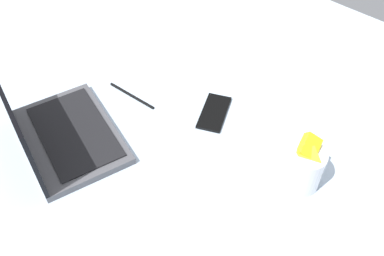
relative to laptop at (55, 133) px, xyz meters
The scene contains 5 objects.
bed_mattress 45.08cm from the laptop, 109.46° to the right, with size 180.00×140.00×18.00cm, color silver.
laptop is the anchor object (origin of this frame).
snack_cup 62.68cm from the laptop, 149.39° to the right, with size 9.00×9.40×14.56cm.
cell_phone 42.99cm from the laptop, 122.99° to the right, with size 6.80×14.00×0.80cm, color black.
charger_cable 25.51cm from the laptop, 92.11° to the right, with size 17.00×0.60×0.60cm, color black.
Camera 1 is at (-60.69, 71.67, 104.36)cm, focal length 40.12 mm.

